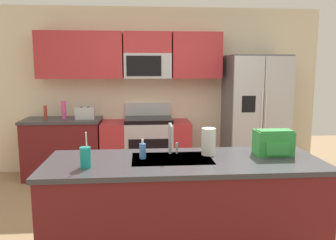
# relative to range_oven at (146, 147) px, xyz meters

# --- Properties ---
(ground_plane) EXTENTS (9.00, 9.00, 0.00)m
(ground_plane) POSITION_rel_range_oven_xyz_m (0.23, -1.80, -0.44)
(ground_plane) COLOR #997A56
(ground_plane) RESTS_ON ground
(kitchen_wall_unit) EXTENTS (5.20, 0.43, 2.60)m
(kitchen_wall_unit) POSITION_rel_range_oven_xyz_m (0.08, 0.28, 1.03)
(kitchen_wall_unit) COLOR beige
(kitchen_wall_unit) RESTS_ON ground
(back_counter) EXTENTS (1.15, 0.63, 0.90)m
(back_counter) POSITION_rel_range_oven_xyz_m (-1.26, -0.00, 0.01)
(back_counter) COLOR maroon
(back_counter) RESTS_ON ground
(range_oven) EXTENTS (1.36, 0.61, 1.10)m
(range_oven) POSITION_rel_range_oven_xyz_m (0.00, 0.00, 0.00)
(range_oven) COLOR #B7BABF
(range_oven) RESTS_ON ground
(refrigerator) EXTENTS (0.90, 0.76, 1.85)m
(refrigerator) POSITION_rel_range_oven_xyz_m (1.69, -0.07, 0.48)
(refrigerator) COLOR #4C4F54
(refrigerator) RESTS_ON ground
(island_counter) EXTENTS (2.32, 0.84, 0.90)m
(island_counter) POSITION_rel_range_oven_xyz_m (0.28, -2.42, 0.01)
(island_counter) COLOR maroon
(island_counter) RESTS_ON ground
(toaster) EXTENTS (0.28, 0.16, 0.18)m
(toaster) POSITION_rel_range_oven_xyz_m (-0.91, -0.05, 0.55)
(toaster) COLOR #B7BABF
(toaster) RESTS_ON back_counter
(pepper_mill) EXTENTS (0.05, 0.05, 0.20)m
(pepper_mill) POSITION_rel_range_oven_xyz_m (-1.50, -0.00, 0.56)
(pepper_mill) COLOR #B2332D
(pepper_mill) RESTS_ON back_counter
(bottle_pink) EXTENTS (0.07, 0.07, 0.27)m
(bottle_pink) POSITION_rel_range_oven_xyz_m (-1.23, 0.01, 0.59)
(bottle_pink) COLOR #EA4C93
(bottle_pink) RESTS_ON back_counter
(sink_faucet) EXTENTS (0.08, 0.21, 0.28)m
(sink_faucet) POSITION_rel_range_oven_xyz_m (0.19, -2.23, 0.62)
(sink_faucet) COLOR #B7BABF
(sink_faucet) RESTS_ON island_counter
(drink_cup_teal) EXTENTS (0.08, 0.08, 0.28)m
(drink_cup_teal) POSITION_rel_range_oven_xyz_m (-0.51, -2.59, 0.54)
(drink_cup_teal) COLOR teal
(drink_cup_teal) RESTS_ON island_counter
(soap_dispenser) EXTENTS (0.06, 0.06, 0.17)m
(soap_dispenser) POSITION_rel_range_oven_xyz_m (-0.07, -2.36, 0.53)
(soap_dispenser) COLOR #4C8CD8
(soap_dispenser) RESTS_ON island_counter
(paper_towel_roll) EXTENTS (0.12, 0.12, 0.24)m
(paper_towel_roll) POSITION_rel_range_oven_xyz_m (0.52, -2.28, 0.58)
(paper_towel_roll) COLOR white
(paper_towel_roll) RESTS_ON island_counter
(backpack) EXTENTS (0.32, 0.22, 0.23)m
(backpack) POSITION_rel_range_oven_xyz_m (1.09, -2.33, 0.57)
(backpack) COLOR green
(backpack) RESTS_ON island_counter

